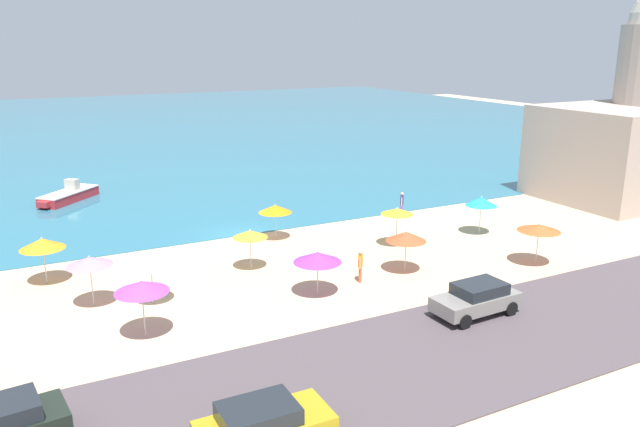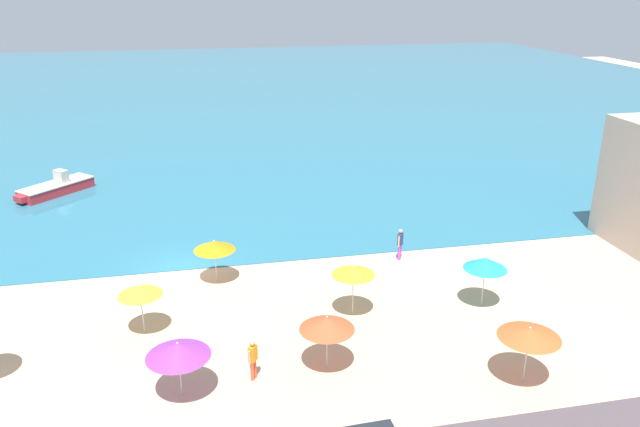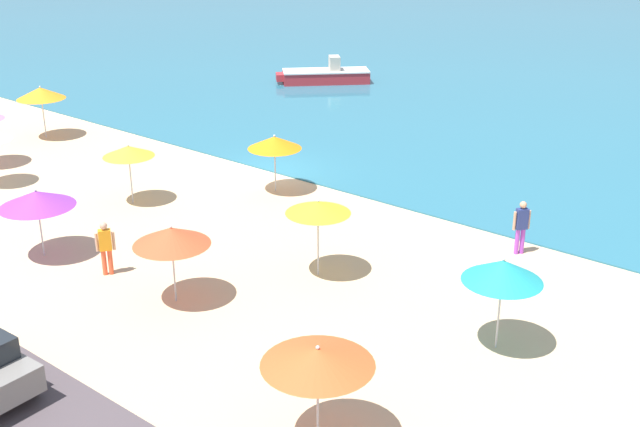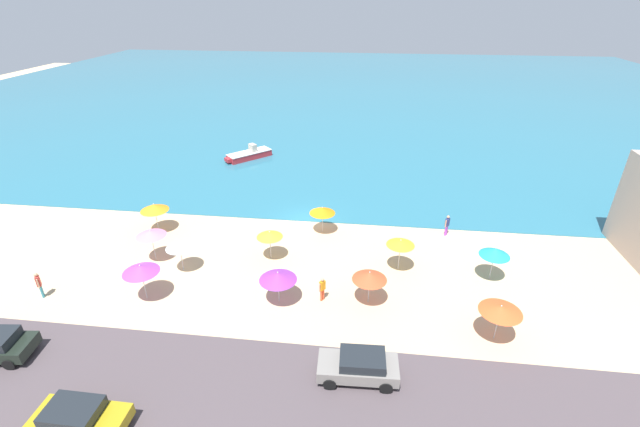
{
  "view_description": "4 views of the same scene",
  "coord_description": "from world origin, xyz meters",
  "px_view_note": "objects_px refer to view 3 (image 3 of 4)",
  "views": [
    {
      "loc": [
        -12.7,
        -35.3,
        11.79
      ],
      "look_at": [
        5.44,
        -0.27,
        0.84
      ],
      "focal_mm": 35.0,
      "sensor_mm": 36.0,
      "label": 1
    },
    {
      "loc": [
        1.11,
        -29.89,
        14.13
      ],
      "look_at": [
        7.6,
        1.49,
        2.03
      ],
      "focal_mm": 35.0,
      "sensor_mm": 36.0,
      "label": 2
    },
    {
      "loc": [
        21.14,
        -22.69,
        10.52
      ],
      "look_at": [
        6.44,
        -4.68,
        1.24
      ],
      "focal_mm": 45.0,
      "sensor_mm": 36.0,
      "label": 3
    },
    {
      "loc": [
        5.04,
        -31.12,
        17.19
      ],
      "look_at": [
        1.38,
        -0.39,
        1.03
      ],
      "focal_mm": 24.0,
      "sensor_mm": 36.0,
      "label": 4
    }
  ],
  "objects_px": {
    "beach_umbrella_3": "(171,236)",
    "bather_1": "(106,245)",
    "beach_umbrella_0": "(275,143)",
    "beach_umbrella_7": "(503,271)",
    "beach_umbrella_6": "(41,93)",
    "beach_umbrella_9": "(318,207)",
    "beach_umbrella_1": "(37,199)",
    "bather_2": "(521,224)",
    "beach_umbrella_8": "(128,151)",
    "skiff_nearshore": "(325,75)",
    "beach_umbrella_5": "(318,357)"
  },
  "relations": [
    {
      "from": "beach_umbrella_5",
      "to": "bather_1",
      "type": "bearing_deg",
      "value": 167.44
    },
    {
      "from": "beach_umbrella_1",
      "to": "beach_umbrella_8",
      "type": "relative_size",
      "value": 1.04
    },
    {
      "from": "bather_1",
      "to": "beach_umbrella_6",
      "type": "bearing_deg",
      "value": 153.25
    },
    {
      "from": "beach_umbrella_1",
      "to": "bather_1",
      "type": "xyz_separation_m",
      "value": [
        2.65,
        0.45,
        -0.96
      ]
    },
    {
      "from": "beach_umbrella_0",
      "to": "bather_1",
      "type": "xyz_separation_m",
      "value": [
        0.97,
        -8.47,
        -0.99
      ]
    },
    {
      "from": "beach_umbrella_5",
      "to": "beach_umbrella_8",
      "type": "xyz_separation_m",
      "value": [
        -14.1,
        6.47,
        -0.12
      ]
    },
    {
      "from": "beach_umbrella_0",
      "to": "bather_2",
      "type": "xyz_separation_m",
      "value": [
        9.76,
        0.62,
        -0.95
      ]
    },
    {
      "from": "beach_umbrella_3",
      "to": "beach_umbrella_5",
      "type": "distance_m",
      "value": 7.4
    },
    {
      "from": "beach_umbrella_6",
      "to": "bather_2",
      "type": "xyz_separation_m",
      "value": [
        22.91,
        1.98,
        -1.11
      ]
    },
    {
      "from": "beach_umbrella_0",
      "to": "skiff_nearshore",
      "type": "distance_m",
      "value": 18.87
    },
    {
      "from": "beach_umbrella_6",
      "to": "beach_umbrella_9",
      "type": "xyz_separation_m",
      "value": [
        18.98,
        -3.19,
        0.05
      ]
    },
    {
      "from": "beach_umbrella_3",
      "to": "bather_1",
      "type": "bearing_deg",
      "value": -177.14
    },
    {
      "from": "beach_umbrella_0",
      "to": "bather_1",
      "type": "relative_size",
      "value": 1.34
    },
    {
      "from": "beach_umbrella_3",
      "to": "beach_umbrella_7",
      "type": "bearing_deg",
      "value": 22.9
    },
    {
      "from": "beach_umbrella_0",
      "to": "beach_umbrella_7",
      "type": "distance_m",
      "value": 12.86
    },
    {
      "from": "bather_2",
      "to": "bather_1",
      "type": "bearing_deg",
      "value": -134.02
    },
    {
      "from": "beach_umbrella_0",
      "to": "beach_umbrella_7",
      "type": "relative_size",
      "value": 0.91
    },
    {
      "from": "beach_umbrella_3",
      "to": "beach_umbrella_6",
      "type": "distance_m",
      "value": 18.35
    },
    {
      "from": "beach_umbrella_1",
      "to": "beach_umbrella_7",
      "type": "distance_m",
      "value": 14.14
    },
    {
      "from": "beach_umbrella_1",
      "to": "beach_umbrella_6",
      "type": "distance_m",
      "value": 13.74
    },
    {
      "from": "beach_umbrella_8",
      "to": "bather_1",
      "type": "relative_size",
      "value": 1.34
    },
    {
      "from": "beach_umbrella_8",
      "to": "skiff_nearshore",
      "type": "xyz_separation_m",
      "value": [
        -7.01,
        19.97,
        -1.47
      ]
    },
    {
      "from": "beach_umbrella_9",
      "to": "skiff_nearshore",
      "type": "relative_size",
      "value": 0.49
    },
    {
      "from": "bather_2",
      "to": "beach_umbrella_7",
      "type": "bearing_deg",
      "value": -69.12
    },
    {
      "from": "skiff_nearshore",
      "to": "beach_umbrella_7",
      "type": "bearing_deg",
      "value": -43.07
    },
    {
      "from": "beach_umbrella_0",
      "to": "beach_umbrella_1",
      "type": "xyz_separation_m",
      "value": [
        -1.69,
        -8.92,
        -0.03
      ]
    },
    {
      "from": "beach_umbrella_7",
      "to": "bather_2",
      "type": "distance_m",
      "value": 6.05
    },
    {
      "from": "beach_umbrella_1",
      "to": "beach_umbrella_5",
      "type": "distance_m",
      "value": 12.64
    },
    {
      "from": "beach_umbrella_5",
      "to": "beach_umbrella_6",
      "type": "distance_m",
      "value": 25.74
    },
    {
      "from": "beach_umbrella_8",
      "to": "bather_2",
      "type": "xyz_separation_m",
      "value": [
        13.02,
        4.82,
        -0.98
      ]
    },
    {
      "from": "beach_umbrella_1",
      "to": "beach_umbrella_8",
      "type": "height_order",
      "value": "beach_umbrella_8"
    },
    {
      "from": "beach_umbrella_8",
      "to": "beach_umbrella_1",
      "type": "bearing_deg",
      "value": -71.56
    },
    {
      "from": "bather_1",
      "to": "skiff_nearshore",
      "type": "relative_size",
      "value": 0.34
    },
    {
      "from": "beach_umbrella_6",
      "to": "skiff_nearshore",
      "type": "distance_m",
      "value": 17.44
    },
    {
      "from": "beach_umbrella_5",
      "to": "skiff_nearshore",
      "type": "xyz_separation_m",
      "value": [
        -21.1,
        26.44,
        -1.6
      ]
    },
    {
      "from": "beach_umbrella_1",
      "to": "beach_umbrella_7",
      "type": "xyz_separation_m",
      "value": [
        13.56,
        4.0,
        0.22
      ]
    },
    {
      "from": "beach_umbrella_6",
      "to": "beach_umbrella_5",
      "type": "bearing_deg",
      "value": -21.22
    },
    {
      "from": "beach_umbrella_0",
      "to": "beach_umbrella_9",
      "type": "relative_size",
      "value": 0.93
    },
    {
      "from": "beach_umbrella_1",
      "to": "beach_umbrella_5",
      "type": "xyz_separation_m",
      "value": [
        12.52,
        -1.75,
        0.18
      ]
    },
    {
      "from": "beach_umbrella_6",
      "to": "beach_umbrella_8",
      "type": "relative_size",
      "value": 1.09
    },
    {
      "from": "beach_umbrella_5",
      "to": "beach_umbrella_7",
      "type": "bearing_deg",
      "value": 79.75
    },
    {
      "from": "beach_umbrella_3",
      "to": "beach_umbrella_6",
      "type": "bearing_deg",
      "value": 157.66
    },
    {
      "from": "skiff_nearshore",
      "to": "bather_1",
      "type": "bearing_deg",
      "value": -65.14
    },
    {
      "from": "beach_umbrella_7",
      "to": "beach_umbrella_6",
      "type": "bearing_deg",
      "value": 171.88
    },
    {
      "from": "beach_umbrella_5",
      "to": "bather_2",
      "type": "height_order",
      "value": "beach_umbrella_5"
    },
    {
      "from": "beach_umbrella_6",
      "to": "bather_2",
      "type": "relative_size",
      "value": 1.39
    },
    {
      "from": "beach_umbrella_7",
      "to": "bather_2",
      "type": "height_order",
      "value": "beach_umbrella_7"
    },
    {
      "from": "beach_umbrella_0",
      "to": "skiff_nearshore",
      "type": "bearing_deg",
      "value": 123.07
    },
    {
      "from": "beach_umbrella_0",
      "to": "beach_umbrella_8",
      "type": "xyz_separation_m",
      "value": [
        -3.26,
        -4.2,
        0.03
      ]
    },
    {
      "from": "beach_umbrella_1",
      "to": "beach_umbrella_3",
      "type": "bearing_deg",
      "value": 6.15
    }
  ]
}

